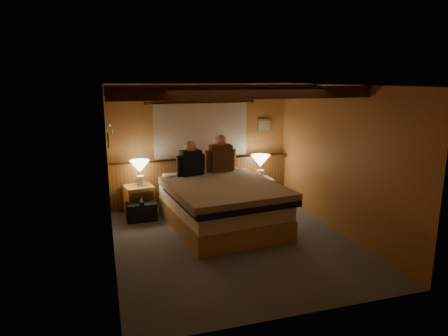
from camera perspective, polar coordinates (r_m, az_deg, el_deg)
name	(u,v)px	position (r m, az deg, el deg)	size (l,w,h in m)	color
floor	(233,241)	(6.35, 1.36, -10.43)	(4.20, 4.20, 0.00)	#50545F
ceiling	(234,85)	(5.84, 1.49, 11.76)	(4.20, 4.20, 0.00)	#BC7D46
wall_back	(201,145)	(7.97, -3.37, 3.32)	(3.60, 3.60, 0.00)	#BD9144
wall_left	(109,175)	(5.69, -16.05, -0.96)	(4.20, 4.20, 0.00)	#BD9144
wall_right	(339,160)	(6.76, 16.05, 1.15)	(4.20, 4.20, 0.00)	#BD9144
wall_front	(300,210)	(4.12, 10.76, -5.86)	(3.60, 3.60, 0.00)	#BD9144
wainscot	(202,180)	(8.05, -3.20, -1.78)	(3.60, 0.23, 0.94)	brown
curtain_window	(201,129)	(7.85, -3.28, 5.55)	(2.18, 0.09, 1.11)	#3F270F
ceiling_beams	(231,91)	(5.99, 1.02, 10.93)	(3.60, 1.65, 0.16)	#3F270F
coat_rail	(110,128)	(7.16, -15.94, 5.58)	(0.05, 0.55, 0.24)	white
framed_print	(264,125)	(8.32, 5.76, 6.11)	(0.30, 0.04, 0.25)	#A38451
bed	(222,204)	(6.84, -0.31, -5.16)	(1.95, 2.42, 0.77)	#AF8D4A
nightstand_left	(139,200)	(7.64, -12.01, -4.49)	(0.56, 0.52, 0.55)	#AF8D4A
nightstand_right	(260,191)	(8.12, 5.20, -3.33)	(0.49, 0.44, 0.52)	#AF8D4A
lamp_left	(140,168)	(7.52, -11.93, 0.02)	(0.36, 0.36, 0.47)	silver
lamp_right	(260,162)	(7.93, 5.21, 0.81)	(0.38, 0.38, 0.49)	silver
person_left	(191,161)	(7.26, -4.78, 0.96)	(0.54, 0.28, 0.66)	black
person_right	(221,156)	(7.54, -0.49, 1.68)	(0.60, 0.25, 0.73)	#472D1C
duffel_bag	(141,211)	(7.34, -11.71, -6.06)	(0.54, 0.33, 0.38)	black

